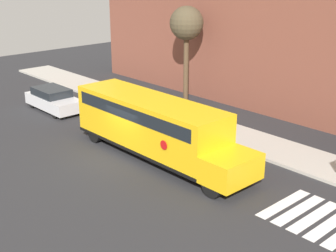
% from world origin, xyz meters
% --- Properties ---
extents(ground_plane, '(60.00, 60.00, 0.00)m').
position_xyz_m(ground_plane, '(0.00, 0.00, 0.00)').
color(ground_plane, '#28282B').
extents(sidewalk_strip, '(44.00, 3.00, 0.15)m').
position_xyz_m(sidewalk_strip, '(0.00, 6.50, 0.07)').
color(sidewalk_strip, '#B2ADA3').
rests_on(sidewalk_strip, ground).
extents(building_backdrop, '(32.00, 4.00, 11.32)m').
position_xyz_m(building_backdrop, '(0.00, 13.00, 5.66)').
color(building_backdrop, brown).
rests_on(building_backdrop, ground).
extents(crosswalk_stripes, '(4.70, 3.20, 0.01)m').
position_xyz_m(crosswalk_stripes, '(10.43, 2.00, 0.00)').
color(crosswalk_stripes, white).
rests_on(crosswalk_stripes, ground).
extents(school_bus, '(10.79, 2.57, 2.98)m').
position_xyz_m(school_bus, '(0.98, 1.33, 1.72)').
color(school_bus, yellow).
rests_on(school_bus, ground).
extents(parked_car, '(4.60, 1.89, 1.48)m').
position_xyz_m(parked_car, '(-9.46, 1.53, 0.74)').
color(parked_car, silver).
rests_on(parked_car, ground).
extents(tree_near_sidewalk, '(2.28, 2.28, 6.63)m').
position_xyz_m(tree_near_sidewalk, '(-4.94, 9.37, 5.35)').
color(tree_near_sidewalk, brown).
rests_on(tree_near_sidewalk, ground).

